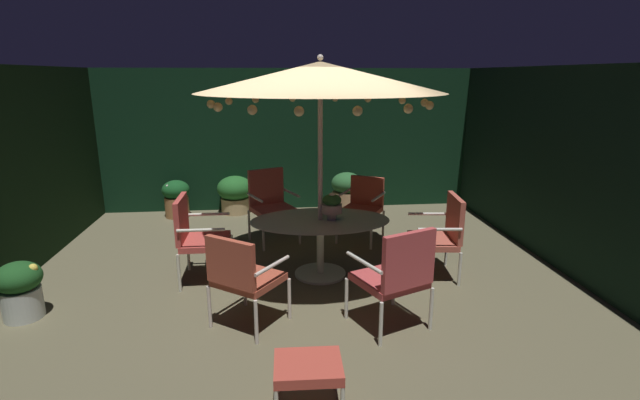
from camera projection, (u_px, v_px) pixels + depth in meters
name	position (u px, v px, depth m)	size (l,w,h in m)	color
ground_plane	(300.00, 285.00, 5.60)	(7.24, 7.29, 0.02)	brown
hedge_backdrop_rear	(288.00, 139.00, 8.64)	(7.24, 0.30, 2.53)	black
hedge_backdrop_right	(588.00, 174.00, 5.62)	(0.30, 7.29, 2.53)	black
patio_dining_table	(320.00, 231.00, 5.73)	(1.70, 1.11, 0.72)	silver
patio_umbrella	(320.00, 78.00, 5.26)	(2.82, 2.82, 2.64)	silver
centerpiece_planter	(332.00, 205.00, 5.63)	(0.25, 0.25, 0.33)	silver
patio_chair_north	(196.00, 233.00, 5.58)	(0.59, 0.66, 1.04)	silver
patio_chair_northeast	(242.00, 274.00, 4.50)	(0.82, 0.81, 0.97)	silver
patio_chair_east	(397.00, 273.00, 4.47)	(0.82, 0.81, 1.05)	silver
patio_chair_southeast	(442.00, 231.00, 5.72)	(0.63, 0.71, 1.01)	silver
patio_chair_south	(363.00, 204.00, 7.02)	(0.78, 0.78, 0.94)	silver
patio_chair_southwest	(270.00, 201.00, 6.96)	(0.78, 0.76, 1.06)	silver
ottoman_footrest	(308.00, 369.00, 3.45)	(0.51, 0.42, 0.38)	silver
potted_plant_back_left	(20.00, 288.00, 4.76)	(0.45, 0.45, 0.60)	silver
potted_plant_back_center	(235.00, 193.00, 8.44)	(0.63, 0.63, 0.67)	tan
potted_plant_front_corner	(176.00, 197.00, 8.20)	(0.47, 0.47, 0.65)	#A36B3F
potted_plant_left_far	(347.00, 193.00, 8.32)	(0.54, 0.54, 0.76)	tan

